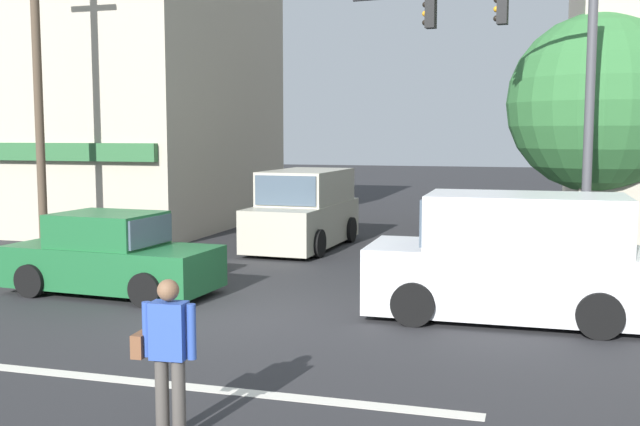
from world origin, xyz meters
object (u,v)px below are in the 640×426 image
(utility_pole_near_left, at_px, (38,92))
(traffic_light_mast, at_px, (537,79))
(street_tree, at_px, (598,104))
(pedestrian_foreground_with_bag, at_px, (167,349))
(van_crossing_rightbound, at_px, (304,211))
(van_parked_curbside, at_px, (512,260))
(sedan_crossing_leftbound, at_px, (112,257))

(utility_pole_near_left, xyz_separation_m, traffic_light_mast, (11.97, -0.77, 0.03))
(street_tree, distance_m, pedestrian_foreground_with_bag, 12.87)
(traffic_light_mast, relative_size, van_crossing_rightbound, 1.33)
(van_crossing_rightbound, bearing_deg, van_parked_curbside, -49.16)
(utility_pole_near_left, xyz_separation_m, pedestrian_foreground_with_bag, (8.51, -9.52, -3.19))
(utility_pole_near_left, relative_size, van_crossing_rightbound, 1.71)
(street_tree, xyz_separation_m, pedestrian_foreground_with_bag, (-4.77, -11.61, -2.83))
(street_tree, distance_m, traffic_light_mast, 3.17)
(traffic_light_mast, distance_m, van_crossing_rightbound, 7.94)
(van_crossing_rightbound, distance_m, pedestrian_foreground_with_bag, 13.05)
(van_parked_curbside, distance_m, pedestrian_foreground_with_bag, 6.92)
(van_crossing_rightbound, bearing_deg, street_tree, -9.18)
(utility_pole_near_left, bearing_deg, pedestrian_foreground_with_bag, -48.20)
(van_parked_curbside, xyz_separation_m, pedestrian_foreground_with_bag, (-3.15, -6.15, -0.05))
(street_tree, height_order, sedan_crossing_leftbound, street_tree)
(van_parked_curbside, xyz_separation_m, sedan_crossing_leftbound, (-7.56, -0.07, -0.29))
(pedestrian_foreground_with_bag, bearing_deg, van_parked_curbside, 62.88)
(sedan_crossing_leftbound, bearing_deg, van_crossing_rightbound, 74.84)
(traffic_light_mast, xyz_separation_m, van_parked_curbside, (-0.31, -2.60, -3.17))
(traffic_light_mast, distance_m, sedan_crossing_leftbound, 9.00)
(van_parked_curbside, bearing_deg, utility_pole_near_left, 163.89)
(traffic_light_mast, bearing_deg, van_parked_curbside, -96.72)
(sedan_crossing_leftbound, bearing_deg, street_tree, 31.04)
(utility_pole_near_left, distance_m, traffic_light_mast, 12.00)
(utility_pole_near_left, distance_m, pedestrian_foreground_with_bag, 13.17)
(street_tree, bearing_deg, van_crossing_rightbound, 170.82)
(traffic_light_mast, relative_size, van_parked_curbside, 1.34)
(van_crossing_rightbound, distance_m, sedan_crossing_leftbound, 6.96)
(utility_pole_near_left, bearing_deg, traffic_light_mast, -3.70)
(traffic_light_mast, bearing_deg, van_crossing_rightbound, 146.22)
(utility_pole_near_left, bearing_deg, sedan_crossing_leftbound, -39.98)
(sedan_crossing_leftbound, xyz_separation_m, pedestrian_foreground_with_bag, (4.41, -6.08, 0.24))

